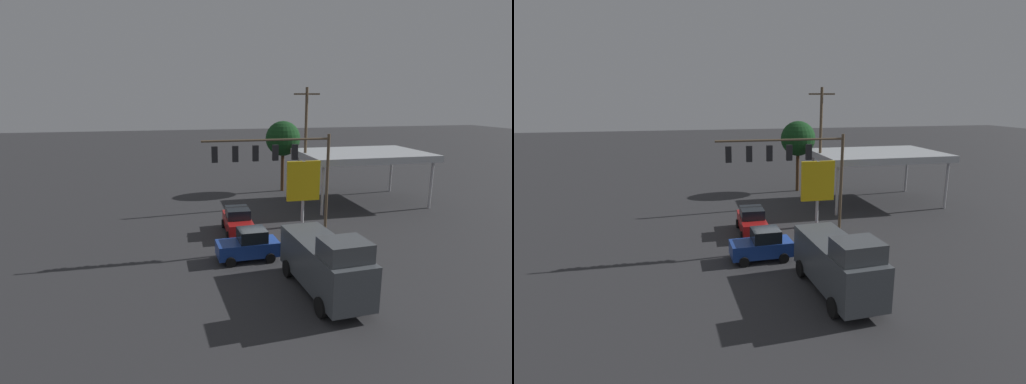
% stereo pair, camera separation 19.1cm
% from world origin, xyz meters
% --- Properties ---
extents(ground_plane, '(200.00, 200.00, 0.00)m').
position_xyz_m(ground_plane, '(0.00, 0.00, 0.00)').
color(ground_plane, '#2D2D30').
extents(traffic_signal_assembly, '(8.41, 0.43, 7.54)m').
position_xyz_m(traffic_signal_assembly, '(-1.19, -1.11, 5.83)').
color(traffic_signal_assembly, brown).
rests_on(traffic_signal_assembly, ground).
extents(utility_pole, '(2.40, 0.26, 10.72)m').
position_xyz_m(utility_pole, '(-6.66, -11.23, 5.65)').
color(utility_pole, brown).
rests_on(utility_pole, ground).
extents(gas_station_canopy, '(11.58, 7.97, 4.87)m').
position_xyz_m(gas_station_canopy, '(-12.16, -10.86, 4.52)').
color(gas_station_canopy, '#B2B7BC').
rests_on(gas_station_canopy, ground).
extents(price_sign, '(2.62, 0.27, 5.13)m').
position_xyz_m(price_sign, '(-4.42, -5.14, 3.46)').
color(price_sign, '#B7B7BC').
rests_on(price_sign, ground).
extents(hatchback_crossing, '(3.86, 2.07, 1.97)m').
position_xyz_m(hatchback_crossing, '(1.04, 0.55, 0.95)').
color(hatchback_crossing, navy).
rests_on(hatchback_crossing, ground).
extents(sedan_waiting, '(2.15, 4.44, 1.93)m').
position_xyz_m(sedan_waiting, '(0.85, -4.47, 0.95)').
color(sedan_waiting, maroon).
rests_on(sedan_waiting, ground).
extents(delivery_truck, '(2.88, 6.93, 3.58)m').
position_xyz_m(delivery_truck, '(-1.91, 5.73, 1.69)').
color(delivery_truck, '#474C51').
rests_on(delivery_truck, ground).
extents(street_tree, '(3.64, 3.64, 7.44)m').
position_xyz_m(street_tree, '(-6.19, -17.01, 5.58)').
color(street_tree, '#4C331E').
rests_on(street_tree, ground).
extents(fire_hydrant, '(0.24, 0.24, 0.88)m').
position_xyz_m(fire_hydrant, '(-4.97, 1.24, 0.44)').
color(fire_hydrant, gold).
rests_on(fire_hydrant, ground).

